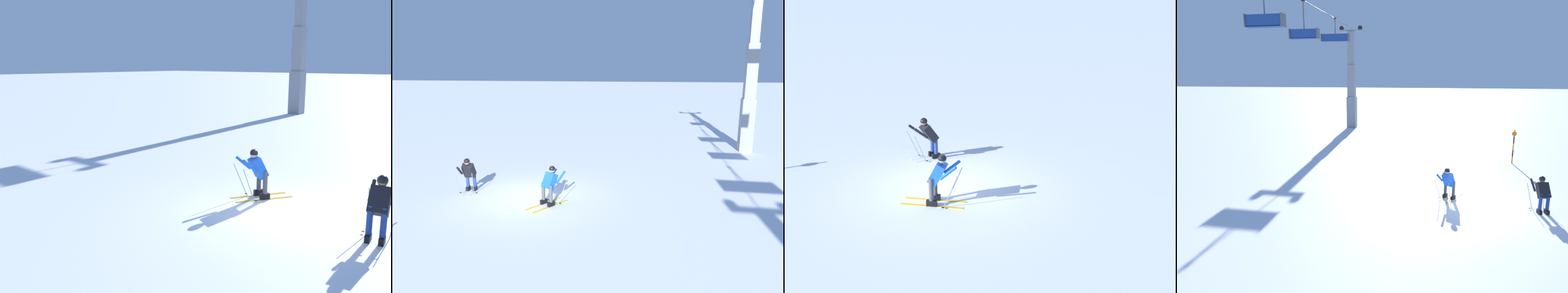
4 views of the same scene
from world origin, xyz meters
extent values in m
plane|color=white|center=(0.00, 0.00, 0.00)|extent=(260.00, 260.00, 0.00)
cube|color=yellow|center=(0.61, 0.83, 0.01)|extent=(1.54, 0.97, 0.01)
cube|color=black|center=(0.61, 0.83, 0.09)|extent=(0.30, 0.24, 0.16)
cylinder|color=#4C4C51|center=(0.61, 0.83, 0.49)|extent=(0.13, 0.13, 0.64)
cube|color=yellow|center=(0.81, 1.17, 0.01)|extent=(1.54, 0.97, 0.01)
cube|color=black|center=(0.81, 1.17, 0.09)|extent=(0.30, 0.24, 0.16)
cylinder|color=#4C4C51|center=(0.81, 1.17, 0.49)|extent=(0.13, 0.13, 0.64)
cube|color=blue|center=(0.59, 1.07, 0.89)|extent=(0.65, 0.62, 0.64)
sphere|color=beige|center=(0.47, 1.14, 1.28)|extent=(0.21, 0.21, 0.21)
sphere|color=black|center=(0.47, 1.14, 1.31)|extent=(0.23, 0.23, 0.23)
cylinder|color=blue|center=(0.18, 1.05, 1.00)|extent=(0.45, 0.32, 0.42)
cylinder|color=gray|center=(0.12, 1.02, 0.42)|extent=(0.46, 0.15, 1.09)
cylinder|color=black|center=(0.25, 0.89, 0.05)|extent=(0.07, 0.07, 0.01)
cylinder|color=blue|center=(0.41, 1.44, 1.00)|extent=(0.45, 0.32, 0.42)
cylinder|color=gray|center=(0.41, 1.50, 0.42)|extent=(0.35, 0.35, 1.09)
cylinder|color=black|center=(0.58, 1.45, 0.05)|extent=(0.07, 0.07, 0.01)
cube|color=white|center=(-0.36, -2.38, 0.01)|extent=(1.56, 0.33, 0.01)
cube|color=black|center=(-0.36, -2.38, 0.09)|extent=(0.29, 0.15, 0.16)
cylinder|color=navy|center=(-0.36, -2.38, 0.50)|extent=(0.13, 0.13, 0.65)
cube|color=white|center=(-0.32, -2.66, 0.01)|extent=(1.56, 0.33, 0.01)
cube|color=black|center=(-0.32, -2.66, 0.09)|extent=(0.29, 0.15, 0.16)
cylinder|color=navy|center=(-0.32, -2.66, 0.50)|extent=(0.13, 0.13, 0.65)
cube|color=black|center=(-0.17, -2.49, 0.90)|extent=(0.61, 0.50, 0.64)
sphere|color=#997051|center=(0.00, -2.47, 1.28)|extent=(0.22, 0.22, 0.22)
sphere|color=black|center=(0.00, -2.47, 1.31)|extent=(0.23, 0.23, 0.23)
cylinder|color=black|center=(0.17, -2.21, 0.99)|extent=(0.50, 0.16, 0.43)
cylinder|color=gray|center=(0.20, -2.16, 0.42)|extent=(0.46, 0.21, 1.11)
cylinder|color=black|center=(0.02, -2.14, 0.05)|extent=(0.07, 0.07, 0.01)
cylinder|color=black|center=(0.25, -2.66, 0.99)|extent=(0.50, 0.16, 0.43)
cylinder|color=gray|center=(0.29, -2.70, 0.42)|extent=(0.50, 0.07, 1.11)
cylinder|color=black|center=(0.12, -2.77, 0.05)|extent=(0.07, 0.07, 0.01)
camera|label=1|loc=(-9.18, -5.27, 3.79)|focal=38.86mm
camera|label=2|loc=(13.01, 4.79, 4.88)|focal=34.09mm
camera|label=3|loc=(4.12, 13.47, 6.02)|focal=47.77mm
camera|label=4|loc=(-13.27, 1.78, 5.27)|focal=30.19mm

